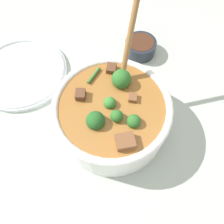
{
  "coord_description": "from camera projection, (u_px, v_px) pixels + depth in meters",
  "views": [
    {
      "loc": [
        0.2,
        0.11,
        0.5
      ],
      "look_at": [
        0.0,
        0.0,
        0.07
      ],
      "focal_mm": 35.0,
      "sensor_mm": 36.0,
      "label": 1
    }
  ],
  "objects": [
    {
      "name": "ground_plane",
      "position": [
        112.0,
        124.0,
        0.55
      ],
      "size": [
        4.0,
        4.0,
        0.0
      ],
      "primitive_type": "plane",
      "color": "#ADBCAD"
    },
    {
      "name": "stew_bowl",
      "position": [
        112.0,
        113.0,
        0.49
      ],
      "size": [
        0.31,
        0.26,
        0.29
      ],
      "color": "white",
      "rests_on": "ground_plane"
    },
    {
      "name": "empty_plate",
      "position": [
        21.0,
        71.0,
        0.61
      ],
      "size": [
        0.25,
        0.25,
        0.02
      ],
      "color": "white",
      "rests_on": "ground_plane"
    },
    {
      "name": "condiment_bowl",
      "position": [
        140.0,
        46.0,
        0.64
      ],
      "size": [
        0.09,
        0.09,
        0.04
      ],
      "color": "#232833",
      "rests_on": "ground_plane"
    }
  ]
}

